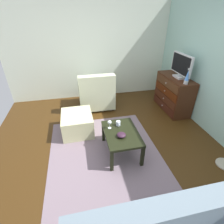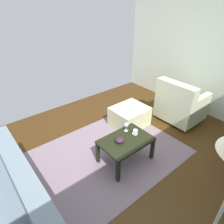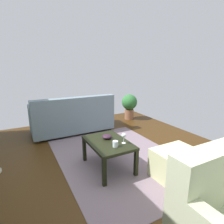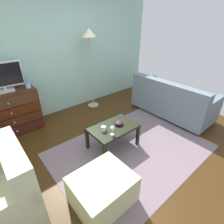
% 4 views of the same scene
% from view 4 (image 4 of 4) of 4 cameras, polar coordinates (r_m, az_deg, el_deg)
% --- Properties ---
extents(ground_plane, '(5.46, 4.56, 0.05)m').
position_cam_4_polar(ground_plane, '(3.09, 1.07, -12.70)').
color(ground_plane, '#3C250E').
extents(wall_accent_rear, '(5.46, 0.12, 2.52)m').
position_cam_4_polar(wall_accent_rear, '(4.14, -18.49, 16.83)').
color(wall_accent_rear, '#93BEB2').
rests_on(wall_accent_rear, ground_plane).
extents(area_rug, '(2.60, 1.90, 0.01)m').
position_cam_4_polar(area_rug, '(3.08, 6.46, -12.52)').
color(area_rug, slate).
rests_on(area_rug, ground_plane).
extents(dresser, '(1.07, 0.49, 0.85)m').
position_cam_4_polar(dresser, '(3.83, -31.09, -0.33)').
color(dresser, '#3D1F10').
rests_on(dresser, ground_plane).
extents(tv, '(0.71, 0.18, 0.53)m').
position_cam_4_polar(tv, '(3.62, -33.14, 9.85)').
color(tv, silver).
rests_on(tv, dresser).
extents(lava_lamp, '(0.09, 0.09, 0.33)m').
position_cam_4_polar(lava_lamp, '(3.65, -26.68, 9.38)').
color(lava_lamp, '#B7B7BC').
rests_on(lava_lamp, dresser).
extents(coffee_table, '(0.81, 0.56, 0.43)m').
position_cam_4_polar(coffee_table, '(2.92, 0.32, -5.73)').
color(coffee_table, black).
rests_on(coffee_table, ground_plane).
extents(wine_glass, '(0.07, 0.07, 0.16)m').
position_cam_4_polar(wine_glass, '(2.62, 0.07, -5.49)').
color(wine_glass, silver).
rests_on(wine_glass, coffee_table).
extents(mug, '(0.11, 0.08, 0.08)m').
position_cam_4_polar(mug, '(2.75, -2.89, -5.59)').
color(mug, silver).
rests_on(mug, coffee_table).
extents(bowl_decorative, '(0.15, 0.15, 0.07)m').
position_cam_4_polar(bowl_decorative, '(2.90, 2.35, -3.74)').
color(bowl_decorative, '#30192A').
rests_on(bowl_decorative, coffee_table).
extents(couch_large, '(0.85, 1.81, 0.86)m').
position_cam_4_polar(couch_large, '(4.18, 19.30, 3.47)').
color(couch_large, '#332319').
rests_on(couch_large, ground_plane).
extents(ottoman, '(0.71, 0.61, 0.41)m').
position_cam_4_polar(ottoman, '(2.28, -3.21, -24.53)').
color(ottoman, beige).
rests_on(ottoman, ground_plane).
extents(standing_lamp, '(0.32, 0.32, 1.85)m').
position_cam_4_polar(standing_lamp, '(4.09, -7.58, 22.57)').
color(standing_lamp, '#A59E8C').
rests_on(standing_lamp, ground_plane).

